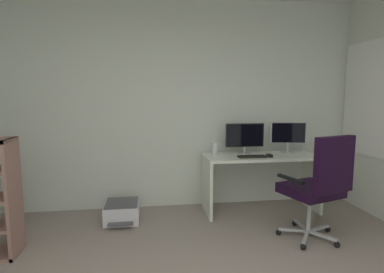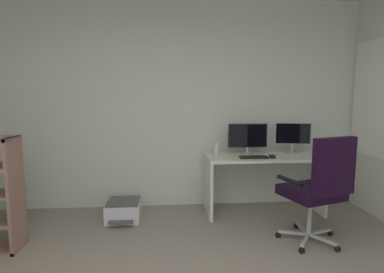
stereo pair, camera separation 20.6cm
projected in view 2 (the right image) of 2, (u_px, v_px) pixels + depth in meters
name	position (u px, v px, depth m)	size (l,w,h in m)	color
wall_back	(173.00, 105.00, 4.07)	(4.94, 0.10, 2.73)	silver
desk	(264.00, 171.00, 3.86)	(1.44, 0.56, 0.74)	white
monitor_main	(248.00, 137.00, 3.90)	(0.50, 0.18, 0.40)	#B2B5B7
monitor_secondary	(293.00, 135.00, 3.95)	(0.46, 0.18, 0.41)	#B2B5B7
keyboard	(254.00, 157.00, 3.70)	(0.34, 0.13, 0.02)	black
computer_mouse	(272.00, 156.00, 3.71)	(0.06, 0.10, 0.03)	black
desktop_speaker	(217.00, 149.00, 3.84)	(0.07, 0.07, 0.17)	silver
office_chair	(319.00, 185.00, 2.97)	(0.66, 0.69, 1.11)	#B7BABC
printer	(124.00, 210.00, 3.68)	(0.40, 0.48, 0.24)	silver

